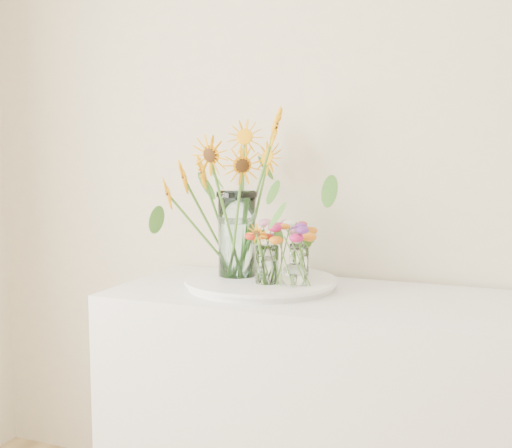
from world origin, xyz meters
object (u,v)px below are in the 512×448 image
small_vase_a (267,265)px  small_vase_c (299,260)px  counter (323,428)px  small_vase_b (295,267)px  tray (261,284)px  mason_jar (237,234)px

small_vase_a → small_vase_c: (0.06, 0.17, -0.01)m
counter → small_vase_a: (-0.19, -0.04, 0.54)m
counter → small_vase_b: 0.55m
counter → small_vase_c: small_vase_c is taller
small_vase_c → small_vase_b: bearing=-76.8°
counter → small_vase_c: size_ratio=12.03×
counter → tray: 0.52m
small_vase_b → mason_jar: bearing=164.6°
counter → small_vase_c: (-0.13, 0.13, 0.53)m
mason_jar → small_vase_b: mason_jar is taller
counter → small_vase_b: size_ratio=11.11×
tray → small_vase_b: 0.16m
tray → small_vase_b: (0.14, -0.05, 0.08)m
counter → small_vase_c: bearing=134.8°
tray → small_vase_a: size_ratio=3.78×
counter → small_vase_a: 0.57m
tray → small_vase_b: small_vase_b is taller
mason_jar → small_vase_c: bearing=24.3°
small_vase_a → small_vase_c: bearing=71.9°
small_vase_b → small_vase_a: bearing=-170.4°
tray → small_vase_c: 0.16m
small_vase_a → counter: bearing=10.8°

